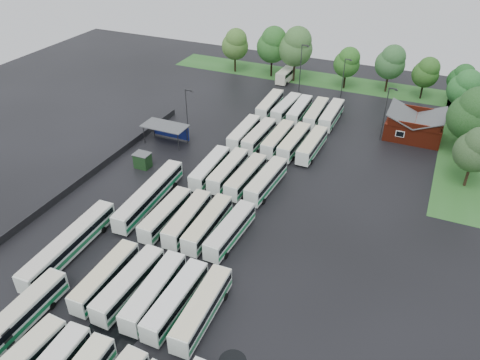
% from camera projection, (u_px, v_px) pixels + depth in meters
% --- Properties ---
extents(ground, '(160.00, 160.00, 0.00)m').
position_uv_depth(ground, '(191.00, 235.00, 63.94)').
color(ground, black).
rests_on(ground, ground).
extents(brick_building, '(10.07, 8.60, 5.39)m').
position_uv_depth(brick_building, '(414.00, 128.00, 87.55)').
color(brick_building, '#651B0B').
rests_on(brick_building, ground).
extents(wash_shed, '(8.20, 4.20, 3.58)m').
position_uv_depth(wash_shed, '(166.00, 127.00, 85.12)').
color(wash_shed, '#2D2D30').
rests_on(wash_shed, ground).
extents(utility_hut, '(2.70, 2.20, 2.62)m').
position_uv_depth(utility_hut, '(143.00, 160.00, 78.45)').
color(utility_hut, black).
rests_on(utility_hut, ground).
extents(grass_strip_north, '(80.00, 10.00, 0.01)m').
position_uv_depth(grass_strip_north, '(329.00, 81.00, 113.01)').
color(grass_strip_north, '#296123').
rests_on(grass_strip_north, ground).
extents(grass_strip_east, '(10.00, 50.00, 0.01)m').
position_uv_depth(grass_strip_east, '(469.00, 147.00, 85.16)').
color(grass_strip_east, '#296123').
rests_on(grass_strip_east, ground).
extents(west_fence, '(0.10, 50.00, 1.20)m').
position_uv_depth(west_fence, '(97.00, 169.00, 77.36)').
color(west_fence, '#2D2D30').
rests_on(west_fence, ground).
extents(bus_r1c0, '(2.51, 10.84, 3.01)m').
position_uv_depth(bus_r1c0, '(106.00, 277.00, 55.00)').
color(bus_r1c0, white).
rests_on(bus_r1c0, ground).
extents(bus_r1c1, '(2.59, 11.26, 3.12)m').
position_uv_depth(bus_r1c1, '(129.00, 284.00, 53.91)').
color(bus_r1c1, white).
rests_on(bus_r1c1, ground).
extents(bus_r1c2, '(2.82, 11.24, 3.10)m').
position_uv_depth(bus_r1c2, '(154.00, 291.00, 52.96)').
color(bus_r1c2, white).
rests_on(bus_r1c2, ground).
extents(bus_r1c3, '(2.38, 11.07, 3.08)m').
position_uv_depth(bus_r1c3, '(176.00, 300.00, 51.88)').
color(bus_r1c3, white).
rests_on(bus_r1c3, ground).
extents(bus_r1c4, '(2.80, 11.31, 3.12)m').
position_uv_depth(bus_r1c4, '(202.00, 308.00, 50.85)').
color(bus_r1c4, white).
rests_on(bus_r1c4, ground).
extents(bus_r2c0, '(2.33, 10.80, 3.00)m').
position_uv_depth(bus_r2c0, '(166.00, 214.00, 65.22)').
color(bus_r2c0, white).
rests_on(bus_r2c0, ground).
extents(bus_r2c1, '(2.87, 11.04, 3.04)m').
position_uv_depth(bus_r2c1, '(188.00, 218.00, 64.40)').
color(bus_r2c1, white).
rests_on(bus_r2c1, ground).
extents(bus_r2c2, '(2.51, 11.13, 3.09)m').
position_uv_depth(bus_r2c2, '(208.00, 224.00, 63.37)').
color(bus_r2c2, white).
rests_on(bus_r2c2, ground).
extents(bus_r2c3, '(2.78, 10.96, 3.03)m').
position_uv_depth(bus_r2c3, '(230.00, 230.00, 62.26)').
color(bus_r2c3, white).
rests_on(bus_r2c3, ground).
extents(bus_r3c0, '(2.67, 11.10, 3.07)m').
position_uv_depth(bus_r3c0, '(210.00, 168.00, 75.64)').
color(bus_r3c0, white).
rests_on(bus_r3c0, ground).
extents(bus_r3c1, '(2.40, 11.11, 3.09)m').
position_uv_depth(bus_r3c1, '(228.00, 170.00, 74.98)').
color(bus_r3c1, white).
rests_on(bus_r3c1, ground).
extents(bus_r3c2, '(2.75, 11.18, 3.09)m').
position_uv_depth(bus_r3c2, '(246.00, 176.00, 73.48)').
color(bus_r3c2, white).
rests_on(bus_r3c2, ground).
extents(bus_r3c3, '(2.96, 11.38, 3.14)m').
position_uv_depth(bus_r3c3, '(266.00, 180.00, 72.43)').
color(bus_r3c3, white).
rests_on(bus_r3c3, ground).
extents(bus_r4c0, '(2.51, 11.00, 3.05)m').
position_uv_depth(bus_r4c0, '(244.00, 133.00, 86.22)').
color(bus_r4c0, white).
rests_on(bus_r4c0, ground).
extents(bus_r4c1, '(2.61, 11.00, 3.04)m').
position_uv_depth(bus_r4c1, '(259.00, 136.00, 85.18)').
color(bus_r4c1, white).
rests_on(bus_r4c1, ground).
extents(bus_r4c2, '(2.57, 11.18, 3.10)m').
position_uv_depth(bus_r4c2, '(278.00, 139.00, 84.12)').
color(bus_r4c2, white).
rests_on(bus_r4c2, ground).
extents(bus_r4c3, '(2.76, 11.34, 3.14)m').
position_uv_depth(bus_r4c3, '(294.00, 142.00, 83.13)').
color(bus_r4c3, white).
rests_on(bus_r4c3, ground).
extents(bus_r4c4, '(2.61, 11.09, 3.07)m').
position_uv_depth(bus_r4c4, '(312.00, 145.00, 82.17)').
color(bus_r4c4, white).
rests_on(bus_r4c4, ground).
extents(bus_r5c0, '(2.79, 11.37, 3.14)m').
position_uv_depth(bus_r5c0, '(270.00, 105.00, 96.79)').
color(bus_r5c0, white).
rests_on(bus_r5c0, ground).
extents(bus_r5c1, '(2.86, 11.08, 3.06)m').
position_uv_depth(bus_r5c1, '(286.00, 108.00, 95.64)').
color(bus_r5c1, white).
rests_on(bus_r5c1, ground).
extents(bus_r5c2, '(2.54, 10.94, 3.03)m').
position_uv_depth(bus_r5c2, '(300.00, 110.00, 94.62)').
color(bus_r5c2, white).
rests_on(bus_r5c2, ground).
extents(bus_r5c3, '(2.66, 11.26, 3.12)m').
position_uv_depth(bus_r5c3, '(316.00, 113.00, 93.27)').
color(bus_r5c3, white).
rests_on(bus_r5c3, ground).
extents(bus_r5c4, '(2.42, 11.23, 3.13)m').
position_uv_depth(bus_r5c4, '(332.00, 115.00, 92.65)').
color(bus_r5c4, white).
rests_on(bus_r5c4, ground).
extents(artic_bus_west_a, '(2.49, 16.26, 3.01)m').
position_uv_depth(artic_bus_west_a, '(6.00, 329.00, 48.52)').
color(artic_bus_west_a, white).
rests_on(artic_bus_west_a, ground).
extents(artic_bus_west_b, '(3.13, 16.69, 3.08)m').
position_uv_depth(artic_bus_west_b, '(150.00, 195.00, 69.23)').
color(artic_bus_west_b, white).
rests_on(artic_bus_west_b, ground).
extents(artic_bus_west_c, '(2.87, 16.51, 3.05)m').
position_uv_depth(artic_bus_west_c, '(70.00, 244.00, 59.87)').
color(artic_bus_west_c, white).
rests_on(artic_bus_west_c, ground).
extents(minibus, '(2.74, 6.71, 2.89)m').
position_uv_depth(minibus, '(285.00, 75.00, 111.74)').
color(minibus, silver).
rests_on(minibus, ground).
extents(tree_north_0, '(6.60, 6.60, 10.94)m').
position_uv_depth(tree_north_0, '(235.00, 44.00, 114.69)').
color(tree_north_0, black).
rests_on(tree_north_0, ground).
extents(tree_north_1, '(7.45, 7.45, 12.34)m').
position_uv_depth(tree_north_1, '(273.00, 44.00, 111.33)').
color(tree_north_1, black).
rests_on(tree_north_1, ground).
extents(tree_north_2, '(7.94, 7.94, 13.14)m').
position_uv_depth(tree_north_2, '(296.00, 46.00, 108.34)').
color(tree_north_2, '#2F2318').
rests_on(tree_north_2, ground).
extents(tree_north_3, '(5.92, 5.92, 9.81)m').
position_uv_depth(tree_north_3, '(348.00, 62.00, 105.57)').
color(tree_north_3, black).
rests_on(tree_north_3, ground).
extents(tree_north_4, '(6.60, 6.60, 10.93)m').
position_uv_depth(tree_north_4, '(391.00, 62.00, 103.43)').
color(tree_north_4, black).
rests_on(tree_north_4, ground).
extents(tree_north_5, '(5.72, 5.72, 9.48)m').
position_uv_depth(tree_north_5, '(427.00, 72.00, 100.60)').
color(tree_north_5, black).
rests_on(tree_north_5, ground).
extents(tree_north_6, '(5.43, 5.43, 9.00)m').
position_uv_depth(tree_north_6, '(462.00, 78.00, 98.25)').
color(tree_north_6, black).
rests_on(tree_north_6, ground).
extents(tree_east_0, '(6.28, 6.28, 10.40)m').
position_uv_depth(tree_east_0, '(477.00, 149.00, 70.62)').
color(tree_east_0, '#362418').
rests_on(tree_east_0, ground).
extents(tree_east_1, '(7.93, 7.93, 13.13)m').
position_uv_depth(tree_east_1, '(474.00, 114.00, 77.19)').
color(tree_east_1, black).
rests_on(tree_east_1, ground).
extents(tree_east_2, '(5.27, 5.27, 8.72)m').
position_uv_depth(tree_east_2, '(470.00, 111.00, 85.01)').
color(tree_east_2, black).
rests_on(tree_east_2, ground).
extents(tree_east_3, '(6.33, 6.33, 10.48)m').
position_uv_depth(tree_east_3, '(465.00, 88.00, 91.42)').
color(tree_east_3, black).
rests_on(tree_east_3, ground).
extents(tree_east_4, '(5.16, 5.14, 8.51)m').
position_uv_depth(tree_east_4, '(466.00, 84.00, 96.41)').
color(tree_east_4, '#302115').
rests_on(tree_east_4, ground).
extents(lamp_post_ne, '(1.60, 0.31, 10.37)m').
position_uv_depth(lamp_post_ne, '(386.00, 111.00, 84.03)').
color(lamp_post_ne, '#2D2D30').
rests_on(lamp_post_ne, ground).
extents(lamp_post_nw, '(1.58, 0.31, 10.25)m').
position_uv_depth(lamp_post_nw, '(187.00, 112.00, 83.74)').
color(lamp_post_nw, '#2D2D30').
rests_on(lamp_post_nw, ground).
extents(lamp_post_back_w, '(1.69, 0.33, 10.96)m').
position_uv_depth(lamp_post_back_w, '(301.00, 65.00, 103.54)').
color(lamp_post_back_w, '#2D2D30').
rests_on(lamp_post_back_w, ground).
extents(lamp_post_back_e, '(1.47, 0.29, 9.56)m').
position_uv_depth(lamp_post_back_e, '(344.00, 77.00, 99.59)').
color(lamp_post_back_e, '#2D2D30').
rests_on(lamp_post_back_e, ground).
extents(puddle_0, '(6.12, 6.12, 0.01)m').
position_uv_depth(puddle_0, '(115.00, 330.00, 50.53)').
color(puddle_0, black).
rests_on(puddle_0, ground).
extents(puddle_2, '(4.94, 4.94, 0.01)m').
position_uv_depth(puddle_2, '(168.00, 213.00, 68.29)').
color(puddle_2, black).
rests_on(puddle_2, ground).
extents(puddle_3, '(4.12, 4.12, 0.01)m').
position_uv_depth(puddle_3, '(219.00, 244.00, 62.44)').
color(puddle_3, black).
rests_on(puddle_3, ground).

